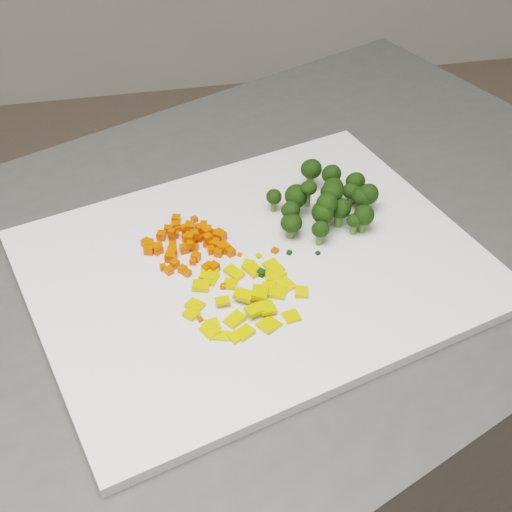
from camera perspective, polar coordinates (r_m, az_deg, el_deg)
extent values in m
cube|color=#41413F|center=(1.19, 1.19, -15.25)|extent=(1.14, 0.99, 0.90)
cube|color=white|center=(0.79, 0.00, -0.89)|extent=(0.57, 0.50, 0.01)
cube|color=#E53C02|center=(0.81, -3.35, 0.96)|extent=(0.01, 0.01, 0.01)
cube|color=#E53C02|center=(0.79, -4.83, -0.08)|extent=(0.01, 0.01, 0.01)
cube|color=#E53C02|center=(0.83, -7.68, 1.53)|extent=(0.01, 0.01, 0.01)
cube|color=#E53C02|center=(0.82, -5.46, 1.39)|extent=(0.01, 0.01, 0.01)
cube|color=#E53C02|center=(0.80, -5.28, 0.93)|extent=(0.01, 0.01, 0.01)
cube|color=#E53C02|center=(0.78, -6.98, -1.16)|extent=(0.01, 0.01, 0.01)
cube|color=#E53C02|center=(0.81, -8.57, 0.51)|extent=(0.01, 0.01, 0.01)
cube|color=#E53C02|center=(0.81, -3.89, 1.43)|extent=(0.01, 0.01, 0.01)
cube|color=#E53C02|center=(0.80, -3.01, 0.26)|extent=(0.01, 0.01, 0.01)
cube|color=#E53C02|center=(0.80, -3.58, 0.39)|extent=(0.01, 0.01, 0.01)
cube|color=#E53C02|center=(0.81, -8.56, 0.52)|extent=(0.01, 0.01, 0.01)
cube|color=#E53C02|center=(0.81, -6.68, 0.80)|extent=(0.01, 0.01, 0.01)
cube|color=#E53C02|center=(0.81, -3.34, 0.95)|extent=(0.01, 0.01, 0.01)
cube|color=#E53C02|center=(0.78, -3.41, -0.90)|extent=(0.01, 0.01, 0.01)
cube|color=#E53C02|center=(0.78, -5.51, -1.36)|extent=(0.01, 0.01, 0.01)
cube|color=#E53C02|center=(0.82, -3.25, 1.75)|extent=(0.01, 0.01, 0.01)
cube|color=#E53C02|center=(0.81, -4.94, 1.72)|extent=(0.01, 0.01, 0.01)
cube|color=#E53C02|center=(0.78, -3.71, -0.75)|extent=(0.01, 0.01, 0.01)
cube|color=#E53C02|center=(0.78, -5.88, -1.08)|extent=(0.01, 0.01, 0.01)
cube|color=#E53C02|center=(0.85, -6.41, 2.92)|extent=(0.01, 0.01, 0.01)
cube|color=#E53C02|center=(0.83, -6.41, 1.70)|extent=(0.01, 0.01, 0.01)
cube|color=#E53C02|center=(0.79, -5.06, -0.45)|extent=(0.01, 0.01, 0.01)
cube|color=#E53C02|center=(0.80, -2.06, 0.33)|extent=(0.01, 0.01, 0.01)
cube|color=#E53C02|center=(0.82, -4.50, 2.22)|extent=(0.01, 0.01, 0.01)
cube|color=#E53C02|center=(0.83, -7.06, 2.12)|extent=(0.01, 0.01, 0.01)
cube|color=#E53C02|center=(0.80, -5.35, 1.47)|extent=(0.01, 0.01, 0.01)
cube|color=#E53C02|center=(0.84, -4.20, 2.51)|extent=(0.01, 0.01, 0.01)
cube|color=#E53C02|center=(0.80, -6.87, -0.07)|extent=(0.01, 0.01, 0.01)
cube|color=#E53C02|center=(0.83, -2.96, 1.88)|extent=(0.01, 0.01, 0.01)
cube|color=#E53C02|center=(0.80, -2.77, 0.67)|extent=(0.01, 0.01, 0.01)
cube|color=#E53C02|center=(0.82, -6.77, 1.50)|extent=(0.01, 0.01, 0.01)
cube|color=#E53C02|center=(0.80, -6.71, 0.38)|extent=(0.01, 0.01, 0.01)
cube|color=#E53C02|center=(0.81, -7.88, 0.50)|extent=(0.01, 0.01, 0.01)
cube|color=#E53C02|center=(0.82, -5.73, 2.19)|extent=(0.01, 0.01, 0.01)
cube|color=#E53C02|center=(0.83, -7.57, 1.62)|extent=(0.01, 0.01, 0.01)
cube|color=#E53C02|center=(0.82, -6.76, 1.88)|extent=(0.01, 0.01, 0.01)
cube|color=#E53C02|center=(0.81, -5.04, 1.65)|extent=(0.01, 0.01, 0.01)
cube|color=#E53C02|center=(0.83, -5.37, 2.21)|extent=(0.01, 0.01, 0.01)
cube|color=#E53C02|center=(0.81, -4.00, 0.97)|extent=(0.01, 0.01, 0.01)
cube|color=#E53C02|center=(0.81, -8.58, 0.90)|extent=(0.01, 0.01, 0.01)
cube|color=#E53C02|center=(0.84, -6.42, 2.43)|extent=(0.01, 0.01, 0.01)
cube|color=#E53C02|center=(0.82, -4.53, 1.45)|extent=(0.01, 0.01, 0.01)
cube|color=#E53C02|center=(0.81, -7.83, 0.63)|extent=(0.01, 0.01, 0.01)
cube|color=#E53C02|center=(0.81, -8.47, 0.56)|extent=(0.01, 0.01, 0.01)
cube|color=#E53C02|center=(0.80, -3.62, 0.47)|extent=(0.01, 0.01, 0.01)
cube|color=#E53C02|center=(0.82, -3.96, 1.95)|extent=(0.01, 0.01, 0.01)
cube|color=#E53C02|center=(0.82, -2.83, 1.58)|extent=(0.02, 0.02, 0.01)
cube|color=#E53C02|center=(0.83, -3.97, 2.03)|extent=(0.01, 0.01, 0.01)
cube|color=#E53C02|center=(0.82, -8.78, 1.03)|extent=(0.01, 0.01, 0.01)
cube|color=#E53C02|center=(0.81, -3.45, 1.12)|extent=(0.01, 0.01, 0.01)
cube|color=#E53C02|center=(0.82, -5.37, 2.45)|extent=(0.01, 0.01, 0.01)
cube|color=#E53C02|center=(0.85, -4.95, 2.93)|extent=(0.01, 0.01, 0.01)
cube|color=#E53C02|center=(0.79, -6.52, -0.63)|extent=(0.01, 0.01, 0.01)
cube|color=#E53C02|center=(0.79, -7.46, -0.91)|extent=(0.01, 0.01, 0.01)
cube|color=#E53C02|center=(0.78, -3.97, -0.95)|extent=(0.01, 0.01, 0.01)
cube|color=#E53C02|center=(0.82, -5.33, 2.30)|extent=(0.01, 0.01, 0.01)
cube|color=#E53C02|center=(0.81, -5.57, 0.63)|extent=(0.01, 0.01, 0.01)
cube|color=#E53C02|center=(0.80, -2.50, 0.66)|extent=(0.01, 0.01, 0.01)
cube|color=#E53C02|center=(0.84, -6.28, 2.22)|extent=(0.01, 0.01, 0.01)
cube|color=#E53C02|center=(0.81, -5.36, 1.49)|extent=(0.01, 0.01, 0.01)
cube|color=#E53C02|center=(0.81, -5.19, 1.20)|extent=(0.01, 0.01, 0.01)
cube|color=#E53C02|center=(0.81, -4.91, 0.69)|extent=(0.01, 0.01, 0.01)
cube|color=#E53C02|center=(0.81, -5.79, 0.57)|extent=(0.01, 0.01, 0.01)
cube|color=#E53C02|center=(0.82, -3.44, 1.69)|extent=(0.01, 0.01, 0.01)
cube|color=#E53C02|center=(0.81, -3.47, 1.04)|extent=(0.01, 0.01, 0.01)
cube|color=#E53C02|center=(0.80, -6.64, -0.03)|extent=(0.01, 0.01, 0.01)
cube|color=gold|center=(0.78, 1.41, -0.89)|extent=(0.02, 0.03, 0.01)
cube|color=gold|center=(0.72, -3.70, -6.01)|extent=(0.02, 0.02, 0.00)
cube|color=gold|center=(0.76, -4.44, -2.38)|extent=(0.02, 0.02, 0.01)
cube|color=gold|center=(0.73, -1.71, -5.10)|extent=(0.03, 0.02, 0.01)
cube|color=gold|center=(0.77, -1.75, -1.34)|extent=(0.02, 0.03, 0.01)
cube|color=gold|center=(0.76, 1.36, -2.45)|extent=(0.02, 0.01, 0.01)
cube|color=gold|center=(0.73, 2.84, -4.85)|extent=(0.02, 0.02, 0.00)
cube|color=gold|center=(0.78, -0.61, -0.73)|extent=(0.02, 0.02, 0.01)
cube|color=gold|center=(0.78, -0.24, -1.08)|extent=(0.02, 0.03, 0.01)
cube|color=gold|center=(0.73, -0.17, -4.34)|extent=(0.02, 0.02, 0.01)
cube|color=gold|center=(0.73, -5.20, -4.64)|extent=(0.02, 0.02, 0.01)
cube|color=gold|center=(0.74, -0.47, -3.17)|extent=(0.02, 0.01, 0.00)
cube|color=gold|center=(0.74, -4.89, -3.94)|extent=(0.02, 0.02, 0.01)
cube|color=gold|center=(0.71, -1.59, -6.46)|extent=(0.02, 0.02, 0.00)
cube|color=gold|center=(0.77, 1.48, -1.41)|extent=(0.03, 0.03, 0.01)
cube|color=gold|center=(0.74, -2.69, -3.59)|extent=(0.02, 0.01, 0.00)
cube|color=gold|center=(0.77, -3.61, -1.82)|extent=(0.02, 0.02, 0.00)
cube|color=gold|center=(0.76, 1.54, -2.21)|extent=(0.02, 0.02, 0.01)
cube|color=gold|center=(0.76, -2.07, -2.23)|extent=(0.02, 0.02, 0.01)
cube|color=gold|center=(0.76, 0.89, -2.60)|extent=(0.02, 0.02, 0.01)
cube|color=gold|center=(0.75, 3.66, -2.92)|extent=(0.02, 0.02, 0.01)
cube|color=gold|center=(0.74, 0.29, -2.95)|extent=(0.02, 0.02, 0.01)
cube|color=gold|center=(0.72, -3.60, -5.83)|extent=(0.02, 0.02, 0.01)
cube|color=gold|center=(0.77, 1.18, -1.69)|extent=(0.01, 0.02, 0.01)
cube|color=gold|center=(0.72, 1.05, -5.51)|extent=(0.03, 0.03, 0.01)
cube|color=gold|center=(0.74, -1.00, -3.15)|extent=(0.02, 0.02, 0.01)
cube|color=gold|center=(0.72, -3.52, -5.51)|extent=(0.02, 0.02, 0.01)
cube|color=gold|center=(0.71, -0.93, -6.14)|extent=(0.02, 0.02, 0.01)
cube|color=gold|center=(0.73, 0.88, -4.14)|extent=(0.02, 0.02, 0.01)
cube|color=gold|center=(0.76, 2.37, -2.31)|extent=(0.02, 0.02, 0.01)
cube|color=gold|center=(0.77, -3.80, -1.47)|extent=(0.02, 0.02, 0.01)
cube|color=gold|center=(0.71, -2.93, -6.36)|extent=(0.02, 0.02, 0.01)
cube|color=gold|center=(0.75, 1.66, -2.90)|extent=(0.03, 0.02, 0.01)
cube|color=gold|center=(0.80, 0.22, 0.00)|extent=(0.01, 0.01, 0.00)
cube|color=black|center=(0.80, 4.97, 0.24)|extent=(0.01, 0.01, 0.00)
cube|color=black|center=(0.77, 0.42, -1.36)|extent=(0.01, 0.01, 0.01)
cube|color=#E53C02|center=(0.76, -2.65, -2.45)|extent=(0.01, 0.01, 0.00)
cube|color=#E53C02|center=(0.73, -4.50, -5.07)|extent=(0.01, 0.01, 0.00)
cube|color=black|center=(0.80, 2.67, 0.28)|extent=(0.01, 0.01, 0.00)
cube|color=#E53C02|center=(0.80, -1.31, 0.11)|extent=(0.01, 0.01, 0.00)
cube|color=black|center=(0.74, 0.34, -3.64)|extent=(0.01, 0.01, 0.00)
cube|color=#E53C02|center=(0.80, 1.52, 0.44)|extent=(0.01, 0.01, 0.00)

